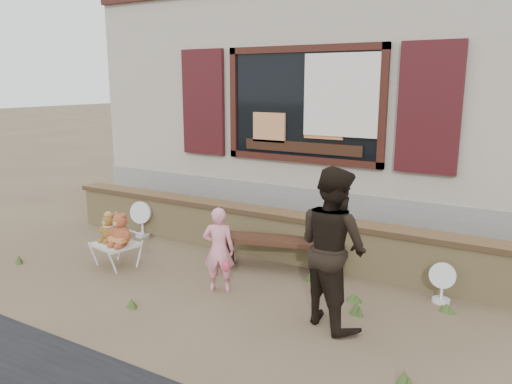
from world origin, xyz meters
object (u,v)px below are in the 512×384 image
Objects in this scene: folding_chair at (116,245)px; teddy_bear_right at (121,228)px; bench at (280,247)px; teddy_bear_left at (109,227)px; child at (219,250)px; adult at (333,247)px.

folding_chair is 1.32× the size of teddy_bear_right.
teddy_bear_left is (-2.04, -0.97, 0.21)m from bench.
child is at bearing 13.75° from teddy_bear_right.
adult reaches higher than folding_chair.
teddy_bear_left is 0.85× the size of teddy_bear_right.
child is 1.45m from adult.
folding_chair is 0.29m from teddy_bear_right.
adult is (3.03, -0.04, 0.51)m from folding_chair.
teddy_bear_left is 3.18m from adult.
child is at bearing 12.57° from folding_chair.
child is (1.61, 0.04, 0.21)m from folding_chair.
bench is 2.05m from teddy_bear_right.
child reaches higher than teddy_bear_right.
folding_chair is 0.60× the size of child.
bench is at bearing -132.32° from child.
teddy_bear_left is 0.28m from teddy_bear_right.
folding_chair is 1.63m from child.
teddy_bear_left is at bearing -25.01° from child.
teddy_bear_right reaches higher than teddy_bear_left.
child is at bearing 11.58° from teddy_bear_left.
teddy_bear_right is at bearing -165.39° from bench.
bench reaches higher than folding_chair.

